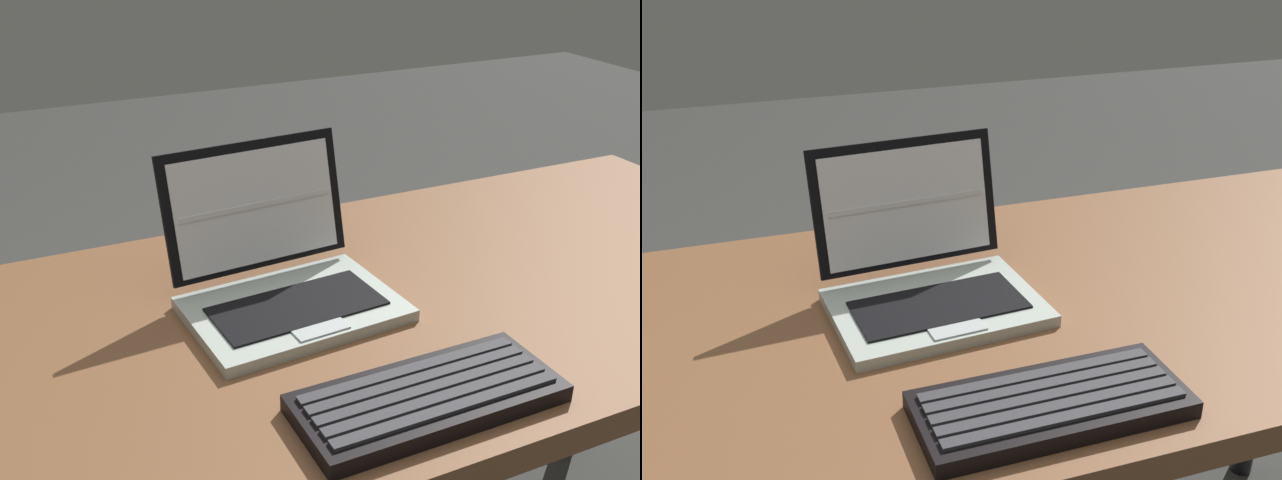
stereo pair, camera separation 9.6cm
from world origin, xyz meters
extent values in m
cube|color=brown|center=(0.00, 0.00, 0.71)|extent=(1.58, 0.66, 0.04)
cylinder|color=black|center=(0.74, 0.28, 0.34)|extent=(0.05, 0.05, 0.69)
cube|color=#B2BDB4|center=(-0.08, 0.01, 0.73)|extent=(0.28, 0.21, 0.02)
cube|color=black|center=(-0.08, 0.00, 0.74)|extent=(0.23, 0.12, 0.00)
cube|color=#B4BCBE|center=(-0.07, -0.06, 0.74)|extent=(0.07, 0.04, 0.00)
cube|color=black|center=(-0.08, 0.12, 0.84)|extent=(0.27, 0.07, 0.17)
cube|color=white|center=(-0.08, 0.12, 0.84)|extent=(0.24, 0.06, 0.15)
cube|color=silver|center=(-0.08, 0.12, 0.84)|extent=(0.22, 0.02, 0.01)
cube|color=black|center=(-0.02, -0.23, 0.73)|extent=(0.30, 0.12, 0.02)
cube|color=#38383D|center=(-0.02, -0.27, 0.75)|extent=(0.27, 0.02, 0.00)
cube|color=#38383D|center=(-0.02, -0.25, 0.75)|extent=(0.27, 0.02, 0.00)
cube|color=#38383D|center=(-0.02, -0.23, 0.75)|extent=(0.27, 0.02, 0.00)
cube|color=#38383D|center=(-0.02, -0.21, 0.75)|extent=(0.27, 0.02, 0.00)
cube|color=#38383D|center=(-0.02, -0.19, 0.75)|extent=(0.27, 0.02, 0.00)
camera|label=1|loc=(-0.42, -0.80, 1.25)|focal=43.09mm
camera|label=2|loc=(-0.33, -0.84, 1.25)|focal=43.09mm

